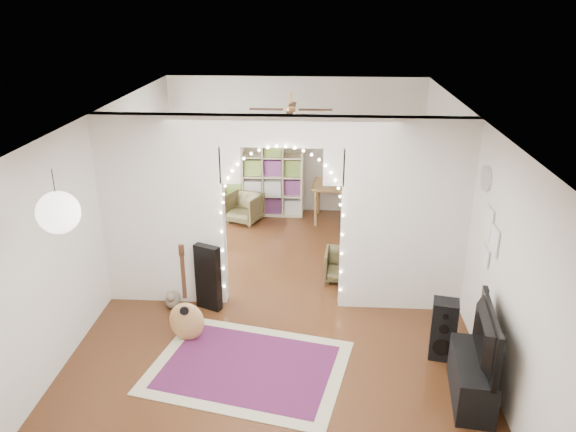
# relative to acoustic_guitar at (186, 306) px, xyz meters

# --- Properties ---
(floor) EXTENTS (7.50, 7.50, 0.00)m
(floor) POSITION_rel_acoustic_guitar_xyz_m (1.14, 1.06, -0.49)
(floor) COLOR black
(floor) RESTS_ON ground
(ceiling) EXTENTS (5.00, 7.50, 0.02)m
(ceiling) POSITION_rel_acoustic_guitar_xyz_m (1.14, 1.06, 2.21)
(ceiling) COLOR white
(ceiling) RESTS_ON wall_back
(wall_back) EXTENTS (5.00, 0.02, 2.70)m
(wall_back) POSITION_rel_acoustic_guitar_xyz_m (1.14, 4.81, 0.86)
(wall_back) COLOR silver
(wall_back) RESTS_ON floor
(wall_front) EXTENTS (5.00, 0.02, 2.70)m
(wall_front) POSITION_rel_acoustic_guitar_xyz_m (1.14, -2.69, 0.86)
(wall_front) COLOR silver
(wall_front) RESTS_ON floor
(wall_left) EXTENTS (0.02, 7.50, 2.70)m
(wall_left) POSITION_rel_acoustic_guitar_xyz_m (-1.36, 1.06, 0.86)
(wall_left) COLOR silver
(wall_left) RESTS_ON floor
(wall_right) EXTENTS (0.02, 7.50, 2.70)m
(wall_right) POSITION_rel_acoustic_guitar_xyz_m (3.64, 1.06, 0.86)
(wall_right) COLOR silver
(wall_right) RESTS_ON floor
(divider_wall) EXTENTS (5.00, 0.20, 2.70)m
(divider_wall) POSITION_rel_acoustic_guitar_xyz_m (1.14, 1.06, 0.93)
(divider_wall) COLOR silver
(divider_wall) RESTS_ON floor
(fairy_lights) EXTENTS (1.64, 0.04, 1.60)m
(fairy_lights) POSITION_rel_acoustic_guitar_xyz_m (1.14, 0.93, 1.06)
(fairy_lights) COLOR #FFEABF
(fairy_lights) RESTS_ON divider_wall
(window) EXTENTS (0.04, 1.20, 1.40)m
(window) POSITION_rel_acoustic_guitar_xyz_m (-1.33, 2.86, 1.01)
(window) COLOR white
(window) RESTS_ON wall_left
(wall_clock) EXTENTS (0.03, 0.31, 0.31)m
(wall_clock) POSITION_rel_acoustic_guitar_xyz_m (3.62, 0.46, 1.61)
(wall_clock) COLOR white
(wall_clock) RESTS_ON wall_right
(picture_frames) EXTENTS (0.02, 0.50, 0.70)m
(picture_frames) POSITION_rel_acoustic_guitar_xyz_m (3.62, 0.06, 1.01)
(picture_frames) COLOR white
(picture_frames) RESTS_ON wall_right
(paper_lantern) EXTENTS (0.40, 0.40, 0.40)m
(paper_lantern) POSITION_rel_acoustic_guitar_xyz_m (-0.76, -1.34, 1.76)
(paper_lantern) COLOR white
(paper_lantern) RESTS_ON ceiling
(ceiling_fan) EXTENTS (1.10, 1.10, 0.30)m
(ceiling_fan) POSITION_rel_acoustic_guitar_xyz_m (1.14, 3.06, 1.91)
(ceiling_fan) COLOR gold
(ceiling_fan) RESTS_ON ceiling
(area_rug) EXTENTS (2.55, 2.13, 0.02)m
(area_rug) POSITION_rel_acoustic_guitar_xyz_m (0.84, -0.52, -0.49)
(area_rug) COLOR maroon
(area_rug) RESTS_ON floor
(guitar_case) EXTENTS (0.38, 0.26, 0.96)m
(guitar_case) POSITION_rel_acoustic_guitar_xyz_m (0.12, 0.81, -0.02)
(guitar_case) COLOR black
(guitar_case) RESTS_ON floor
(acoustic_guitar) EXTENTS (0.48, 0.25, 1.13)m
(acoustic_guitar) POSITION_rel_acoustic_guitar_xyz_m (0.00, 0.00, 0.00)
(acoustic_guitar) COLOR #B78549
(acoustic_guitar) RESTS_ON floor
(tabby_cat) EXTENTS (0.23, 0.47, 0.31)m
(tabby_cat) POSITION_rel_acoustic_guitar_xyz_m (-0.40, 0.80, -0.37)
(tabby_cat) COLOR brown
(tabby_cat) RESTS_ON floor
(floor_speaker) EXTENTS (0.34, 0.32, 0.77)m
(floor_speaker) POSITION_rel_acoustic_guitar_xyz_m (3.17, -0.15, -0.11)
(floor_speaker) COLOR black
(floor_speaker) RESTS_ON floor
(media_console) EXTENTS (0.51, 1.04, 0.50)m
(media_console) POSITION_rel_acoustic_guitar_xyz_m (3.34, -0.91, -0.24)
(media_console) COLOR black
(media_console) RESTS_ON floor
(tv) EXTENTS (0.26, 1.08, 0.62)m
(tv) POSITION_rel_acoustic_guitar_xyz_m (3.34, -0.91, 0.31)
(tv) COLOR black
(tv) RESTS_ON media_console
(bookcase) EXTENTS (1.59, 0.46, 1.62)m
(bookcase) POSITION_rel_acoustic_guitar_xyz_m (0.51, 4.56, 0.31)
(bookcase) COLOR #C2B18C
(bookcase) RESTS_ON floor
(dining_table) EXTENTS (1.26, 0.90, 0.76)m
(dining_table) POSITION_rel_acoustic_guitar_xyz_m (2.11, 4.25, 0.19)
(dining_table) COLOR brown
(dining_table) RESTS_ON floor
(flower_vase) EXTENTS (0.20, 0.20, 0.19)m
(flower_vase) POSITION_rel_acoustic_guitar_xyz_m (2.11, 4.25, 0.36)
(flower_vase) COLOR silver
(flower_vase) RESTS_ON dining_table
(dining_chair_left) EXTENTS (0.79, 0.80, 0.57)m
(dining_chair_left) POSITION_rel_acoustic_guitar_xyz_m (0.17, 4.10, -0.21)
(dining_chair_left) COLOR brown
(dining_chair_left) RESTS_ON floor
(dining_chair_right) EXTENTS (0.56, 0.57, 0.48)m
(dining_chair_right) POSITION_rel_acoustic_guitar_xyz_m (2.01, 1.79, -0.25)
(dining_chair_right) COLOR brown
(dining_chair_right) RESTS_ON floor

